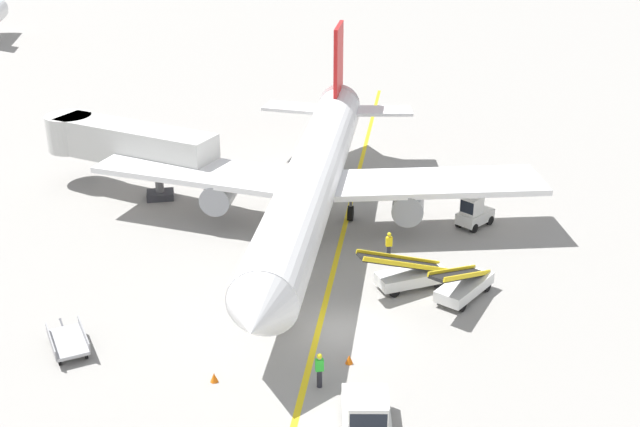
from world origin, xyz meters
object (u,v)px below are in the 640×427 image
baggage_tug_near_wing (474,213)px  safety_cone_tail_area (264,221)px  jet_bridge (119,142)px  belt_loader_aft_hold (463,285)px  safety_cone_nose_left (214,377)px  safety_cone_nose_right (231,291)px  safety_cone_wingtip_right (349,359)px  belt_loader_forward_hold (410,274)px  safety_cone_wingtip_left (282,210)px  pushback_tug (367,416)px  baggage_cart_loaded (68,341)px  airliner (313,177)px  ground_crew_marshaller (319,369)px  ground_crew_wing_walker (389,245)px

baggage_tug_near_wing → safety_cone_tail_area: bearing=168.6°
jet_bridge → belt_loader_aft_hold: bearing=-44.9°
belt_loader_aft_hold → baggage_tug_near_wing: bearing=67.2°
safety_cone_nose_left → safety_cone_nose_right: same height
safety_cone_wingtip_right → belt_loader_forward_hold: bearing=54.4°
jet_bridge → safety_cone_wingtip_left: jet_bridge is taller
pushback_tug → safety_cone_wingtip_right: bearing=86.1°
baggage_cart_loaded → safety_cone_nose_left: (6.61, -3.65, -0.25)m
airliner → pushback_tug: airliner is taller
ground_crew_marshaller → ground_crew_wing_walker: bearing=62.4°
airliner → safety_cone_wingtip_left: (-1.66, 2.63, -3.20)m
belt_loader_aft_hold → safety_cone_nose_right: bearing=168.9°
belt_loader_aft_hold → safety_cone_nose_right: size_ratio=10.37×
jet_bridge → belt_loader_forward_hold: jet_bridge is taller
belt_loader_forward_hold → baggage_cart_loaded: (-17.38, -3.19, -0.31)m
airliner → jet_bridge: airliner is taller
ground_crew_marshaller → belt_loader_aft_hold: bearing=36.4°
belt_loader_forward_hold → baggage_cart_loaded: 17.67m
safety_cone_nose_right → ground_crew_wing_walker: bearing=16.0°
safety_cone_nose_right → safety_cone_wingtip_left: same height
safety_cone_wingtip_left → safety_cone_tail_area: 2.04m
baggage_tug_near_wing → ground_crew_wing_walker: 7.23m
baggage_tug_near_wing → safety_cone_tail_area: 13.16m
ground_crew_marshaller → ground_crew_wing_walker: (5.96, 11.41, 0.00)m
jet_bridge → belt_loader_aft_hold: jet_bridge is taller
safety_cone_tail_area → safety_cone_nose_right: bearing=-107.1°
ground_crew_wing_walker → safety_cone_tail_area: size_ratio=3.86×
ground_crew_wing_walker → safety_cone_tail_area: bearing=137.1°
belt_loader_forward_hold → safety_cone_tail_area: bearing=125.8°
belt_loader_forward_hold → ground_crew_wing_walker: belt_loader_forward_hold is taller
pushback_tug → safety_cone_nose_right: (-4.58, 12.32, -0.77)m
baggage_tug_near_wing → belt_loader_forward_hold: 9.17m
baggage_tug_near_wing → belt_loader_forward_hold: bearing=-131.1°
pushback_tug → baggage_tug_near_wing: size_ratio=1.43×
safety_cone_nose_right → airliner: bearing=53.6°
ground_crew_marshaller → safety_cone_nose_left: (-4.52, 1.15, -0.69)m
airliner → safety_cone_nose_right: (-5.66, -7.67, -3.20)m
airliner → belt_loader_aft_hold: (6.34, -10.02, -2.64)m
pushback_tug → safety_cone_wingtip_left: (-0.58, 22.62, -0.77)m
jet_bridge → belt_loader_aft_hold: size_ratio=2.58×
baggage_cart_loaded → ground_crew_wing_walker: ground_crew_wing_walker is taller
ground_crew_wing_walker → safety_cone_wingtip_right: bearing=-113.6°
belt_loader_forward_hold → ground_crew_wing_walker: 3.44m
baggage_cart_loaded → ground_crew_wing_walker: bearing=21.2°
belt_loader_aft_hold → pushback_tug: bearing=-126.7°
airliner → safety_cone_wingtip_left: bearing=122.2°
airliner → safety_cone_wingtip_left: size_ratio=78.54×
airliner → belt_loader_aft_hold: size_ratio=7.57×
ground_crew_wing_walker → airliner: bearing=125.5°
baggage_tug_near_wing → belt_loader_forward_hold: belt_loader_forward_hold is taller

